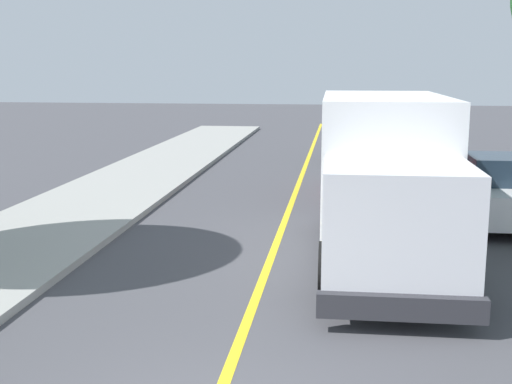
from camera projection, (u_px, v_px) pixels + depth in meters
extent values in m
cube|color=gold|center=(285.00, 221.00, 16.52)|extent=(0.16, 56.00, 0.01)
cube|color=white|center=(382.00, 159.00, 13.62)|extent=(2.47, 5.03, 2.60)
cube|color=silver|center=(397.00, 219.00, 10.29)|extent=(2.31, 2.03, 1.70)
cube|color=#1E2D3D|center=(404.00, 208.00, 9.34)|extent=(2.04, 0.11, 0.75)
cube|color=#2D2D33|center=(401.00, 308.00, 9.43)|extent=(2.40, 0.23, 0.36)
cylinder|color=black|center=(461.00, 277.00, 10.55)|extent=(0.31, 1.00, 1.00)
cylinder|color=black|center=(328.00, 272.00, 10.78)|extent=(0.31, 1.00, 1.00)
cylinder|color=black|center=(423.00, 214.00, 14.99)|extent=(0.31, 1.00, 1.00)
cylinder|color=black|center=(330.00, 212.00, 15.22)|extent=(0.31, 1.00, 1.00)
cube|color=maroon|center=(380.00, 172.00, 19.93)|extent=(1.80, 4.40, 0.76)
cube|color=#1E2D3D|center=(381.00, 148.00, 19.94)|extent=(1.58, 1.80, 0.64)
cylinder|color=black|center=(411.00, 192.00, 18.52)|extent=(0.22, 0.64, 0.64)
cylinder|color=black|center=(354.00, 191.00, 18.72)|extent=(0.22, 0.64, 0.64)
cylinder|color=black|center=(402.00, 176.00, 21.26)|extent=(0.22, 0.64, 0.64)
cylinder|color=black|center=(353.00, 175.00, 21.46)|extent=(0.22, 0.64, 0.64)
cube|color=#4C564C|center=(365.00, 144.00, 26.89)|extent=(1.88, 4.43, 0.76)
cube|color=#1E2D3D|center=(365.00, 127.00, 26.91)|extent=(1.62, 1.83, 0.64)
cylinder|color=black|center=(387.00, 157.00, 25.50)|extent=(0.23, 0.64, 0.64)
cylinder|color=black|center=(346.00, 157.00, 25.67)|extent=(0.23, 0.64, 0.64)
cylinder|color=black|center=(382.00, 148.00, 28.25)|extent=(0.23, 0.64, 0.64)
cylinder|color=black|center=(345.00, 148.00, 28.42)|extent=(0.23, 0.64, 0.64)
cube|color=#B7B7BC|center=(352.00, 129.00, 33.59)|extent=(1.82, 4.41, 0.76)
cube|color=#1E2D3D|center=(353.00, 114.00, 33.61)|extent=(1.59, 1.81, 0.64)
cylinder|color=black|center=(369.00, 138.00, 32.19)|extent=(0.22, 0.64, 0.64)
cylinder|color=black|center=(336.00, 138.00, 32.38)|extent=(0.22, 0.64, 0.64)
cylinder|color=black|center=(367.00, 133.00, 34.93)|extent=(0.22, 0.64, 0.64)
cylinder|color=black|center=(337.00, 132.00, 35.12)|extent=(0.22, 0.64, 0.64)
cube|color=silver|center=(499.00, 196.00, 16.23)|extent=(1.81, 4.40, 0.76)
cube|color=#1E2D3D|center=(503.00, 169.00, 15.95)|extent=(1.59, 1.80, 0.64)
cylinder|color=black|center=(456.00, 198.00, 17.76)|extent=(0.22, 0.64, 0.64)
cylinder|color=black|center=(476.00, 222.00, 15.02)|extent=(0.22, 0.64, 0.64)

